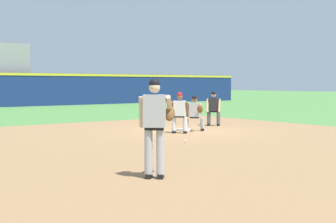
{
  "coord_description": "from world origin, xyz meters",
  "views": [
    {
      "loc": [
        -10.92,
        -13.49,
        1.76
      ],
      "look_at": [
        -4.17,
        -4.55,
        1.09
      ],
      "focal_mm": 50.0,
      "sensor_mm": 36.0,
      "label": 1
    }
  ],
  "objects_px": {
    "first_base_bag": "(184,130)",
    "pitcher": "(155,122)",
    "baseball": "(185,141)",
    "baserunner": "(180,111)",
    "first_baseman": "(195,111)",
    "umpire": "(214,107)"
  },
  "relations": [
    {
      "from": "pitcher",
      "to": "first_baseman",
      "type": "height_order",
      "value": "pitcher"
    },
    {
      "from": "baseball",
      "to": "first_baseman",
      "type": "distance_m",
      "value": 3.46
    },
    {
      "from": "first_base_bag",
      "to": "baseball",
      "type": "xyz_separation_m",
      "value": [
        -2.08,
        -2.64,
        -0.01
      ]
    },
    {
      "from": "pitcher",
      "to": "umpire",
      "type": "height_order",
      "value": "pitcher"
    },
    {
      "from": "baseball",
      "to": "pitcher",
      "type": "bearing_deg",
      "value": -135.0
    },
    {
      "from": "umpire",
      "to": "pitcher",
      "type": "bearing_deg",
      "value": -138.23
    },
    {
      "from": "baseball",
      "to": "umpire",
      "type": "xyz_separation_m",
      "value": [
        4.37,
        3.49,
        0.76
      ]
    },
    {
      "from": "baseball",
      "to": "baserunner",
      "type": "height_order",
      "value": "baserunner"
    },
    {
      "from": "first_baseman",
      "to": "baserunner",
      "type": "height_order",
      "value": "baserunner"
    },
    {
      "from": "first_base_bag",
      "to": "baseball",
      "type": "distance_m",
      "value": 3.36
    },
    {
      "from": "baseball",
      "to": "baserunner",
      "type": "xyz_separation_m",
      "value": [
        1.41,
        2.05,
        0.76
      ]
    },
    {
      "from": "first_baseman",
      "to": "umpire",
      "type": "height_order",
      "value": "umpire"
    },
    {
      "from": "first_base_bag",
      "to": "pitcher",
      "type": "xyz_separation_m",
      "value": [
        -5.92,
        -6.47,
        1.01
      ]
    },
    {
      "from": "baseball",
      "to": "baserunner",
      "type": "distance_m",
      "value": 2.6
    },
    {
      "from": "pitcher",
      "to": "first_baseman",
      "type": "distance_m",
      "value": 8.82
    },
    {
      "from": "baserunner",
      "to": "umpire",
      "type": "bearing_deg",
      "value": 25.99
    },
    {
      "from": "baserunner",
      "to": "umpire",
      "type": "height_order",
      "value": "same"
    },
    {
      "from": "baseball",
      "to": "baserunner",
      "type": "relative_size",
      "value": 0.05
    },
    {
      "from": "pitcher",
      "to": "first_base_bag",
      "type": "bearing_deg",
      "value": 47.58
    },
    {
      "from": "pitcher",
      "to": "first_baseman",
      "type": "bearing_deg",
      "value": 44.9
    },
    {
      "from": "baseball",
      "to": "first_baseman",
      "type": "bearing_deg",
      "value": 44.75
    },
    {
      "from": "baseball",
      "to": "first_baseman",
      "type": "relative_size",
      "value": 0.06
    }
  ]
}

